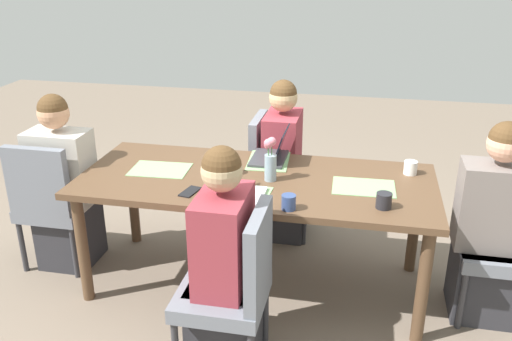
% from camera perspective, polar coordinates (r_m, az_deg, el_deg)
% --- Properties ---
extents(ground_plane, '(10.00, 10.00, 0.00)m').
position_cam_1_polar(ground_plane, '(3.69, 0.00, -11.54)').
color(ground_plane, '#756656').
extents(dining_table, '(2.15, 0.91, 0.75)m').
position_cam_1_polar(dining_table, '(3.36, 0.00, -1.99)').
color(dining_table, brown).
rests_on(dining_table, ground_plane).
extents(chair_near_left_near, '(0.44, 0.44, 0.90)m').
position_cam_1_polar(chair_near_left_near, '(2.79, -2.10, -11.57)').
color(chair_near_left_near, slate).
rests_on(chair_near_left_near, ground_plane).
extents(person_near_left_near, '(0.36, 0.40, 1.19)m').
position_cam_1_polar(person_near_left_near, '(2.84, -3.31, -10.27)').
color(person_near_left_near, '#2D2D33').
rests_on(person_near_left_near, ground_plane).
extents(chair_far_left_mid, '(0.44, 0.44, 0.90)m').
position_cam_1_polar(chair_far_left_mid, '(4.12, 1.80, 0.13)').
color(chair_far_left_mid, slate).
rests_on(chair_far_left_mid, ground_plane).
extents(person_far_left_mid, '(0.36, 0.40, 1.19)m').
position_cam_1_polar(person_far_left_mid, '(4.05, 2.70, 0.09)').
color(person_far_left_mid, '#2D2D33').
rests_on(person_far_left_mid, ground_plane).
extents(chair_head_left_left_far, '(0.44, 0.44, 0.90)m').
position_cam_1_polar(chair_head_left_left_far, '(3.88, -20.44, -2.81)').
color(chair_head_left_left_far, slate).
rests_on(chair_head_left_left_far, ground_plane).
extents(person_head_left_left_far, '(0.40, 0.36, 1.19)m').
position_cam_1_polar(person_head_left_left_far, '(3.90, -19.18, -2.09)').
color(person_head_left_left_far, '#2D2D33').
rests_on(person_head_left_left_far, ground_plane).
extents(chair_head_right_right_near, '(0.44, 0.44, 0.90)m').
position_cam_1_polar(chair_head_right_right_near, '(3.52, 23.69, -5.93)').
color(chair_head_right_right_near, slate).
rests_on(chair_head_right_right_near, ground_plane).
extents(person_head_right_right_near, '(0.40, 0.36, 1.19)m').
position_cam_1_polar(person_head_right_right_near, '(3.43, 23.00, -6.05)').
color(person_head_right_right_near, '#2D2D33').
rests_on(person_head_right_right_near, ground_plane).
extents(flower_vase, '(0.08, 0.09, 0.27)m').
position_cam_1_polar(flower_vase, '(3.26, 1.47, 1.18)').
color(flower_vase, '#8EA8B7').
rests_on(flower_vase, dining_table).
extents(placemat_near_left_near, '(0.28, 0.37, 0.00)m').
position_cam_1_polar(placemat_near_left_near, '(3.07, -1.29, -2.85)').
color(placemat_near_left_near, '#7FAD70').
rests_on(placemat_near_left_near, dining_table).
extents(placemat_far_left_mid, '(0.28, 0.38, 0.00)m').
position_cam_1_polar(placemat_far_left_mid, '(3.59, 1.30, 1.00)').
color(placemat_far_left_mid, '#7FAD70').
rests_on(placemat_far_left_mid, dining_table).
extents(placemat_head_left_left_far, '(0.37, 0.28, 0.00)m').
position_cam_1_polar(placemat_head_left_left_far, '(3.51, -9.89, 0.11)').
color(placemat_head_left_left_far, '#7FAD70').
rests_on(placemat_head_left_left_far, dining_table).
extents(placemat_head_right_right_near, '(0.37, 0.27, 0.00)m').
position_cam_1_polar(placemat_head_right_right_near, '(3.27, 11.07, -1.70)').
color(placemat_head_right_right_near, '#7FAD70').
rests_on(placemat_head_right_right_near, dining_table).
extents(laptop_near_left_near, '(0.22, 0.32, 0.21)m').
position_cam_1_polar(laptop_near_left_near, '(3.04, -1.80, -2.26)').
color(laptop_near_left_near, silver).
rests_on(laptop_near_left_near, dining_table).
extents(laptop_far_left_mid, '(0.22, 0.32, 0.21)m').
position_cam_1_polar(laptop_far_left_mid, '(3.59, 1.72, 1.71)').
color(laptop_far_left_mid, '#38383D').
rests_on(laptop_far_left_mid, dining_table).
extents(coffee_mug_near_left, '(0.08, 0.08, 0.11)m').
position_cam_1_polar(coffee_mug_near_left, '(3.37, -3.00, 0.45)').
color(coffee_mug_near_left, '#AD3D38').
rests_on(coffee_mug_near_left, dining_table).
extents(coffee_mug_near_right, '(0.08, 0.08, 0.08)m').
position_cam_1_polar(coffee_mug_near_right, '(3.51, 15.69, 0.28)').
color(coffee_mug_near_right, white).
rests_on(coffee_mug_near_right, dining_table).
extents(coffee_mug_centre_left, '(0.08, 0.08, 0.08)m').
position_cam_1_polar(coffee_mug_centre_left, '(2.93, 3.40, -3.29)').
color(coffee_mug_centre_left, '#33477A').
rests_on(coffee_mug_centre_left, dining_table).
extents(coffee_mug_centre_right, '(0.08, 0.08, 0.09)m').
position_cam_1_polar(coffee_mug_centre_right, '(3.02, 13.09, -3.05)').
color(coffee_mug_centre_right, '#232328').
rests_on(coffee_mug_centre_right, dining_table).
extents(phone_black, '(0.10, 0.16, 0.01)m').
position_cam_1_polar(phone_black, '(3.16, -6.85, -2.19)').
color(phone_black, black).
rests_on(phone_black, dining_table).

